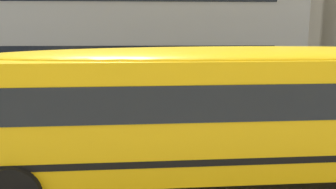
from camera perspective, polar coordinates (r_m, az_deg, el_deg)
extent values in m
plane|color=#54514F|center=(9.57, 15.32, -10.15)|extent=(400.00, 400.00, 0.00)
cube|color=gray|center=(16.55, 7.33, -0.96)|extent=(120.00, 3.00, 0.01)
cube|color=silver|center=(9.57, 15.32, -10.14)|extent=(110.00, 0.16, 0.01)
cube|color=yellow|center=(7.67, 11.25, -2.32)|extent=(11.42, 2.95, 2.27)
cube|color=black|center=(7.58, 11.36, 0.69)|extent=(10.74, 2.97, 0.66)
cube|color=black|center=(7.84, 11.07, -7.09)|extent=(11.44, 2.98, 0.12)
ellipsoid|color=yellow|center=(7.49, 11.57, 6.16)|extent=(10.96, 2.73, 0.37)
cylinder|color=red|center=(8.97, -14.51, -1.29)|extent=(0.47, 0.47, 0.03)
cylinder|color=black|center=(9.20, -18.62, -7.81)|extent=(1.04, 0.32, 1.03)
cube|color=black|center=(17.70, -11.85, 5.93)|extent=(17.88, 0.04, 1.10)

